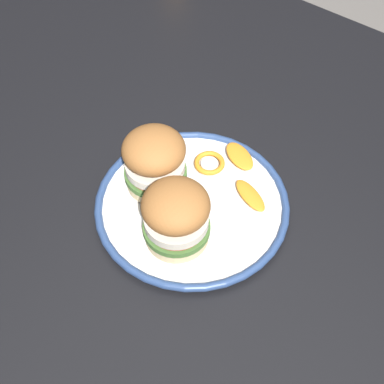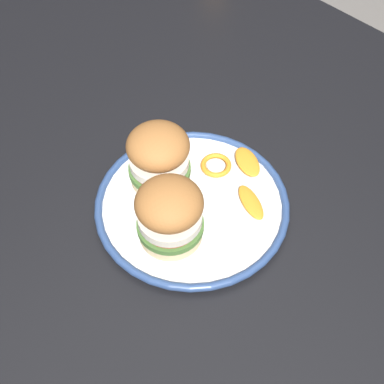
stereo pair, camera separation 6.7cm
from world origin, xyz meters
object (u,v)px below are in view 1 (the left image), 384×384
Objects in this scene: dining_table at (221,234)px; sandwich_half_right at (155,161)px; sandwich_half_left at (176,216)px; dinner_plate at (192,204)px.

dining_table is 12.41× the size of sandwich_half_right.
dining_table is 11.58× the size of sandwich_half_left.
dinner_plate reaches higher than dining_table.
sandwich_half_left and sandwich_half_right have the same top height.
sandwich_half_right is at bearing 4.30° from dinner_plate.
dinner_plate is at bearing -71.42° from sandwich_half_left.
dining_table is at bearing -135.68° from dinner_plate.
dinner_plate is 2.45× the size of sandwich_half_right.
dining_table is 0.19m from sandwich_half_right.
sandwich_half_right reaches higher than dining_table.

